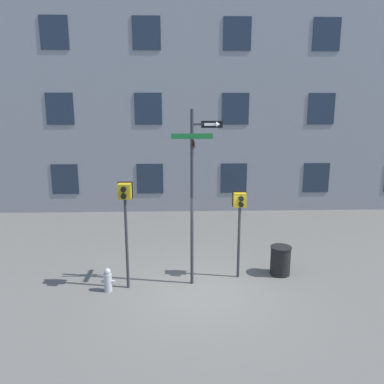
{
  "coord_description": "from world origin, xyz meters",
  "views": [
    {
      "loc": [
        -0.59,
        -9.31,
        4.84
      ],
      "look_at": [
        -0.26,
        0.52,
        2.66
      ],
      "focal_mm": 35.0,
      "sensor_mm": 36.0,
      "label": 1
    }
  ],
  "objects_px": {
    "pedestrian_signal_left": "(125,206)",
    "fire_hydrant": "(108,280)",
    "trash_bin": "(280,260)",
    "street_sign_pole": "(194,186)",
    "pedestrian_signal_right": "(240,211)"
  },
  "relations": [
    {
      "from": "fire_hydrant",
      "to": "trash_bin",
      "type": "distance_m",
      "value": 5.04
    },
    {
      "from": "fire_hydrant",
      "to": "trash_bin",
      "type": "bearing_deg",
      "value": 10.34
    },
    {
      "from": "pedestrian_signal_left",
      "to": "trash_bin",
      "type": "distance_m",
      "value": 4.88
    },
    {
      "from": "pedestrian_signal_left",
      "to": "fire_hydrant",
      "type": "bearing_deg",
      "value": -160.48
    },
    {
      "from": "street_sign_pole",
      "to": "pedestrian_signal_left",
      "type": "bearing_deg",
      "value": -173.79
    },
    {
      "from": "trash_bin",
      "to": "pedestrian_signal_right",
      "type": "bearing_deg",
      "value": -173.66
    },
    {
      "from": "pedestrian_signal_left",
      "to": "pedestrian_signal_right",
      "type": "height_order",
      "value": "pedestrian_signal_left"
    },
    {
      "from": "pedestrian_signal_left",
      "to": "street_sign_pole",
      "type": "bearing_deg",
      "value": 6.21
    },
    {
      "from": "street_sign_pole",
      "to": "trash_bin",
      "type": "relative_size",
      "value": 5.58
    },
    {
      "from": "street_sign_pole",
      "to": "trash_bin",
      "type": "bearing_deg",
      "value": 11.3
    },
    {
      "from": "pedestrian_signal_left",
      "to": "trash_bin",
      "type": "relative_size",
      "value": 3.41
    },
    {
      "from": "fire_hydrant",
      "to": "trash_bin",
      "type": "xyz_separation_m",
      "value": [
        4.96,
        0.9,
        0.12
      ]
    },
    {
      "from": "pedestrian_signal_right",
      "to": "fire_hydrant",
      "type": "bearing_deg",
      "value": -168.28
    },
    {
      "from": "street_sign_pole",
      "to": "pedestrian_signal_right",
      "type": "distance_m",
      "value": 1.59
    },
    {
      "from": "fire_hydrant",
      "to": "street_sign_pole",
      "type": "bearing_deg",
      "value": 9.27
    }
  ]
}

